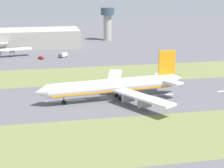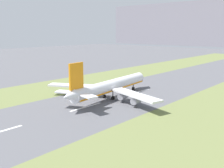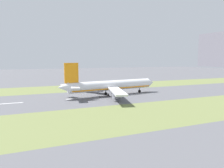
% 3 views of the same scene
% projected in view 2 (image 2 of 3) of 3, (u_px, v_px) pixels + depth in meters
% --- Properties ---
extents(ground_plane, '(800.00, 800.00, 0.00)m').
position_uv_depth(ground_plane, '(118.00, 98.00, 131.55)').
color(ground_plane, '#56565B').
extents(grass_median_west, '(40.00, 600.00, 0.01)m').
position_uv_depth(grass_median_west, '(62.00, 86.00, 160.91)').
color(grass_median_west, olive).
rests_on(grass_median_west, ground).
extents(grass_median_east, '(40.00, 600.00, 0.01)m').
position_uv_depth(grass_median_east, '(205.00, 117.00, 102.19)').
color(grass_median_east, olive).
rests_on(grass_median_east, ground).
extents(centreline_dash_mid, '(1.20, 18.00, 0.01)m').
position_uv_depth(centreline_dash_mid, '(86.00, 107.00, 115.75)').
color(centreline_dash_mid, silver).
rests_on(centreline_dash_mid, ground).
extents(centreline_dash_far, '(1.20, 18.00, 0.01)m').
position_uv_depth(centreline_dash_far, '(139.00, 92.00, 145.00)').
color(centreline_dash_far, silver).
rests_on(centreline_dash_far, ground).
extents(airplane_main_jet, '(63.64, 67.16, 20.20)m').
position_uv_depth(airplane_main_jet, '(110.00, 87.00, 129.21)').
color(airplane_main_jet, white).
rests_on(airplane_main_jet, ground).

